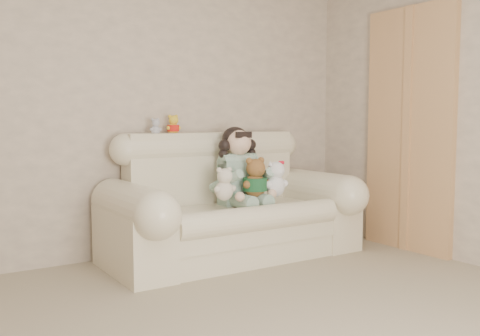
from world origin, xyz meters
name	(u,v)px	position (x,y,z in m)	size (l,w,h in m)	color
wall_back	(117,100)	(0.00, 2.50, 1.30)	(4.50, 4.50, 0.00)	#A08F7F
sofa	(233,195)	(0.80, 2.00, 0.52)	(2.10, 0.95, 1.03)	beige
door_panel	(409,130)	(2.22, 1.40, 1.05)	(0.06, 0.90, 2.10)	#A47946
seated_child	(238,165)	(0.90, 2.08, 0.76)	(0.40, 0.49, 0.67)	#317451
brown_teddy	(255,174)	(0.94, 1.88, 0.70)	(0.25, 0.19, 0.39)	brown
white_cat	(275,175)	(1.12, 1.85, 0.68)	(0.23, 0.18, 0.36)	white
cream_teddy	(224,181)	(0.65, 1.90, 0.66)	(0.20, 0.15, 0.31)	#F1E1D0
yellow_mini_bear	(173,123)	(0.45, 2.39, 1.11)	(0.13, 0.10, 0.20)	gold
grey_mini_plush	(155,125)	(0.27, 2.36, 1.09)	(0.11, 0.08, 0.17)	#B0B0B7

